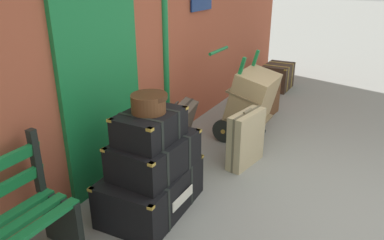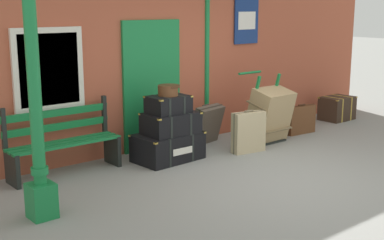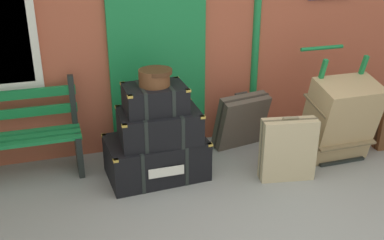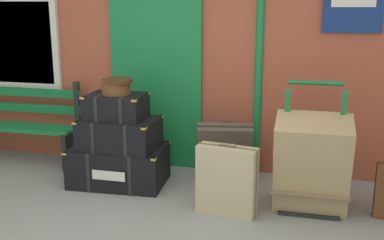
% 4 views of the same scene
% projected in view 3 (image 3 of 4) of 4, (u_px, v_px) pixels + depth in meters
% --- Properties ---
extents(brick_facade, '(10.40, 0.35, 3.20)m').
position_uv_depth(brick_facade, '(188.00, 7.00, 5.14)').
color(brick_facade, '#AD5138').
rests_on(brick_facade, ground).
extents(platform_bench, '(1.60, 0.43, 1.01)m').
position_uv_depth(platform_bench, '(0.00, 139.00, 4.61)').
color(platform_bench, '#197A3D').
rests_on(platform_bench, ground).
extents(steamer_trunk_base, '(1.04, 0.70, 0.43)m').
position_uv_depth(steamer_trunk_base, '(156.00, 157.00, 4.75)').
color(steamer_trunk_base, black).
rests_on(steamer_trunk_base, ground).
extents(steamer_trunk_middle, '(0.83, 0.57, 0.33)m').
position_uv_depth(steamer_trunk_middle, '(159.00, 125.00, 4.59)').
color(steamer_trunk_middle, black).
rests_on(steamer_trunk_middle, steamer_trunk_base).
extents(steamer_trunk_top, '(0.61, 0.45, 0.27)m').
position_uv_depth(steamer_trunk_top, '(155.00, 98.00, 4.48)').
color(steamer_trunk_top, black).
rests_on(steamer_trunk_top, steamer_trunk_middle).
extents(round_hatbox, '(0.33, 0.32, 0.16)m').
position_uv_depth(round_hatbox, '(155.00, 76.00, 4.40)').
color(round_hatbox, brown).
rests_on(round_hatbox, steamer_trunk_top).
extents(porters_trolley, '(0.71, 0.67, 1.18)m').
position_uv_depth(porters_trolley, '(329.00, 130.00, 5.25)').
color(porters_trolley, black).
rests_on(porters_trolley, ground).
extents(large_brown_trunk, '(0.70, 0.63, 0.96)m').
position_uv_depth(large_brown_trunk, '(340.00, 119.00, 5.01)').
color(large_brown_trunk, tan).
rests_on(large_brown_trunk, ground).
extents(suitcase_slate, '(0.66, 0.46, 0.68)m').
position_uv_depth(suitcase_slate, '(241.00, 121.00, 5.33)').
color(suitcase_slate, '#51473D').
rests_on(suitcase_slate, ground).
extents(suitcase_brown, '(0.58, 0.28, 0.70)m').
position_uv_depth(suitcase_brown, '(288.00, 149.00, 4.65)').
color(suitcase_brown, tan).
rests_on(suitcase_brown, ground).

